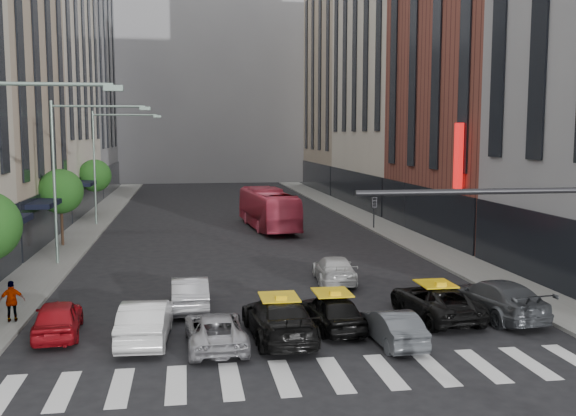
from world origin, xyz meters
name	(u,v)px	position (x,y,z in m)	size (l,w,h in m)	color
ground	(327,395)	(0.00, 0.00, 0.00)	(160.00, 160.00, 0.00)	black
sidewalk_left	(78,236)	(-11.50, 30.00, 0.07)	(3.00, 96.00, 0.15)	slate
sidewalk_right	(388,229)	(11.50, 30.00, 0.07)	(3.00, 96.00, 0.15)	slate
building_left_c	(37,17)	(-17.00, 46.00, 18.00)	(8.00, 20.00, 36.00)	beige
building_left_d	(73,70)	(-17.00, 65.00, 15.00)	(8.00, 18.00, 30.00)	gray
building_right_b	(479,54)	(17.00, 27.00, 13.00)	(8.00, 18.00, 26.00)	brown
building_right_c	(395,6)	(17.00, 46.00, 20.00)	(8.00, 20.00, 40.00)	beige
building_right_d	(347,82)	(17.00, 65.00, 14.00)	(8.00, 18.00, 28.00)	tan
building_far	(209,65)	(0.00, 85.00, 18.00)	(30.00, 10.00, 36.00)	gray
tree_mid	(61,191)	(-11.80, 26.00, 3.65)	(2.88, 2.88, 4.95)	black
tree_far	(95,176)	(-11.80, 42.00, 3.65)	(2.88, 2.88, 4.95)	black
streetlamp_mid	(71,160)	(-10.04, 20.00, 5.90)	(5.38, 0.25, 9.00)	gray
streetlamp_far	(106,152)	(-10.04, 36.00, 5.90)	(5.38, 0.25, 9.00)	gray
liberty_sign	(458,156)	(12.60, 20.00, 6.00)	(0.30, 0.70, 4.00)	red
car_red	(58,318)	(-8.50, 6.77, 0.68)	(1.60, 3.98, 1.36)	maroon
car_white_front	(146,321)	(-5.31, 5.65, 0.75)	(1.60, 4.58, 1.51)	silver
car_silver	(215,330)	(-2.90, 4.68, 0.60)	(1.98, 4.30, 1.19)	#9C9CA1
taxi_left	(279,318)	(-0.60, 5.21, 0.76)	(2.12, 5.22, 1.51)	black
taxi_center	(332,311)	(1.53, 6.03, 0.69)	(1.64, 4.08, 1.39)	black
car_grey_mid	(393,327)	(3.25, 4.02, 0.61)	(1.29, 3.71, 1.22)	#3F4247
taxi_right	(435,301)	(5.93, 6.79, 0.69)	(2.29, 4.97, 1.38)	black
car_grey_curb	(495,298)	(8.39, 6.60, 0.76)	(2.12, 5.22, 1.51)	#3B3E43
car_row2_left	(190,293)	(-3.73, 9.66, 0.70)	(1.49, 4.27, 1.41)	#AAA9AF
car_row2_right	(334,269)	(3.38, 13.50, 0.66)	(1.84, 4.52, 1.31)	silver
bus	(268,209)	(2.47, 32.15, 1.55)	(2.60, 11.10, 3.09)	#D83F5A
pedestrian_far	(12,301)	(-10.49, 8.43, 0.95)	(0.94, 0.39, 1.60)	gray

